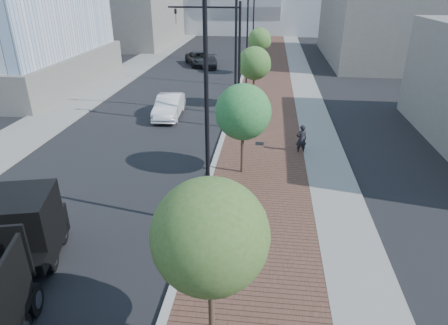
# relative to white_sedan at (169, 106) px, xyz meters

# --- Properties ---
(sidewalk) EXTENTS (7.00, 140.00, 0.12)m
(sidewalk) POSITION_rel_white_sedan_xyz_m (8.00, 16.05, -0.74)
(sidewalk) COLOR #4C2D23
(sidewalk) RESTS_ON ground
(concrete_strip) EXTENTS (2.40, 140.00, 0.13)m
(concrete_strip) POSITION_rel_white_sedan_xyz_m (10.70, 16.05, -0.74)
(concrete_strip) COLOR slate
(concrete_strip) RESTS_ON ground
(curb) EXTENTS (0.30, 140.00, 0.14)m
(curb) POSITION_rel_white_sedan_xyz_m (4.50, 16.05, -0.73)
(curb) COLOR gray
(curb) RESTS_ON ground
(west_sidewalk) EXTENTS (4.00, 140.00, 0.12)m
(west_sidewalk) POSITION_rel_white_sedan_xyz_m (-8.50, 16.05, -0.74)
(west_sidewalk) COLOR slate
(west_sidewalk) RESTS_ON ground
(white_sedan) EXTENTS (1.96, 4.96, 1.61)m
(white_sedan) POSITION_rel_white_sedan_xyz_m (0.00, 0.00, 0.00)
(white_sedan) COLOR silver
(white_sedan) RESTS_ON ground
(dark_car_mid) EXTENTS (4.43, 5.94, 1.50)m
(dark_car_mid) POSITION_rel_white_sedan_xyz_m (-1.19, 19.67, -0.05)
(dark_car_mid) COLOR black
(dark_car_mid) RESTS_ON ground
(dark_car_far) EXTENTS (2.19, 4.38, 1.22)m
(dark_car_far) POSITION_rel_white_sedan_xyz_m (0.30, 18.42, -0.19)
(dark_car_far) COLOR black
(dark_car_far) RESTS_ON ground
(pedestrian) EXTENTS (0.73, 0.58, 1.76)m
(pedestrian) POSITION_rel_white_sedan_xyz_m (9.32, -5.87, 0.08)
(pedestrian) COLOR black
(pedestrian) RESTS_ON ground
(streetlight_1) EXTENTS (1.44, 0.56, 9.21)m
(streetlight_1) POSITION_rel_white_sedan_xyz_m (4.98, -13.95, 3.54)
(streetlight_1) COLOR black
(streetlight_1) RESTS_ON ground
(streetlight_2) EXTENTS (1.72, 0.56, 9.28)m
(streetlight_2) POSITION_rel_white_sedan_xyz_m (5.10, -1.95, 4.02)
(streetlight_2) COLOR black
(streetlight_2) RESTS_ON ground
(streetlight_3) EXTENTS (1.44, 0.56, 9.21)m
(streetlight_3) POSITION_rel_white_sedan_xyz_m (4.98, 10.05, 3.54)
(streetlight_3) COLOR black
(streetlight_3) RESTS_ON ground
(streetlight_4) EXTENTS (1.72, 0.56, 9.28)m
(streetlight_4) POSITION_rel_white_sedan_xyz_m (5.10, 22.05, 4.02)
(streetlight_4) COLOR black
(streetlight_4) RESTS_ON ground
(traffic_mast) EXTENTS (5.09, 0.20, 8.00)m
(traffic_mast) POSITION_rel_white_sedan_xyz_m (4.20, 1.05, 4.18)
(traffic_mast) COLOR black
(traffic_mast) RESTS_ON ground
(tree_0) EXTENTS (2.83, 2.83, 5.24)m
(tree_0) POSITION_rel_white_sedan_xyz_m (6.14, -19.92, 3.01)
(tree_0) COLOR #382619
(tree_0) RESTS_ON ground
(tree_1) EXTENTS (2.79, 2.79, 4.78)m
(tree_1) POSITION_rel_white_sedan_xyz_m (6.14, -8.92, 2.58)
(tree_1) COLOR #382619
(tree_1) RESTS_ON ground
(tree_2) EXTENTS (2.56, 2.54, 4.77)m
(tree_2) POSITION_rel_white_sedan_xyz_m (6.14, 3.08, 2.69)
(tree_2) COLOR #382619
(tree_2) RESTS_ON ground
(tree_3) EXTENTS (2.40, 2.35, 4.88)m
(tree_3) POSITION_rel_white_sedan_xyz_m (6.14, 15.08, 2.88)
(tree_3) COLOR #382619
(tree_3) RESTS_ON ground
(commercial_block_nw) EXTENTS (14.00, 20.00, 10.00)m
(commercial_block_nw) POSITION_rel_white_sedan_xyz_m (-15.50, 36.05, 4.20)
(commercial_block_nw) COLOR slate
(commercial_block_nw) RESTS_ON ground
(commercial_block_ne) EXTENTS (12.00, 22.00, 8.00)m
(commercial_block_ne) POSITION_rel_white_sedan_xyz_m (20.50, 26.05, 3.20)
(commercial_block_ne) COLOR #615D57
(commercial_block_ne) RESTS_ON ground
(utility_cover_1) EXTENTS (0.50, 0.50, 0.02)m
(utility_cover_1) POSITION_rel_white_sedan_xyz_m (6.90, -15.95, -0.67)
(utility_cover_1) COLOR black
(utility_cover_1) RESTS_ON sidewalk
(utility_cover_2) EXTENTS (0.50, 0.50, 0.02)m
(utility_cover_2) POSITION_rel_white_sedan_xyz_m (6.90, -4.95, -0.67)
(utility_cover_2) COLOR black
(utility_cover_2) RESTS_ON sidewalk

